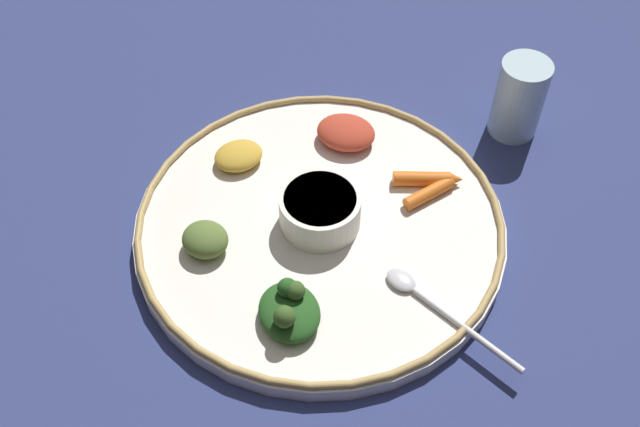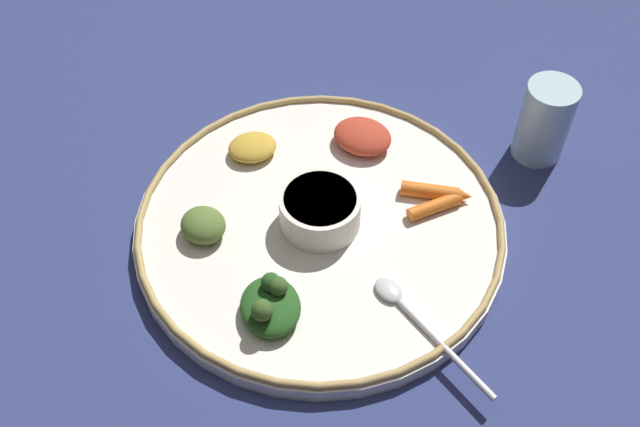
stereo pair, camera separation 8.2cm
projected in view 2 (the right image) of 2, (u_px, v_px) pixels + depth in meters
name	position (u px, v px, depth m)	size (l,w,h in m)	color
ground_plane	(320.00, 232.00, 0.85)	(2.40, 2.40, 0.00)	navy
platter	(320.00, 227.00, 0.84)	(0.41, 0.41, 0.02)	white
platter_rim	(320.00, 220.00, 0.83)	(0.41, 0.41, 0.01)	tan
center_bowl	(320.00, 209.00, 0.82)	(0.09, 0.09, 0.04)	silver
spoon	(414.00, 316.00, 0.75)	(0.17, 0.03, 0.01)	silver
greens_pile	(270.00, 304.00, 0.75)	(0.09, 0.08, 0.04)	#23511E
carrot_near_spoon	(439.00, 205.00, 0.84)	(0.03, 0.08, 0.02)	orange
carrot_outer	(435.00, 192.00, 0.85)	(0.07, 0.07, 0.02)	orange
mound_berbere_red	(362.00, 136.00, 0.90)	(0.07, 0.06, 0.03)	#B73D28
mound_lentil_yellow	(252.00, 147.00, 0.89)	(0.06, 0.05, 0.02)	gold
mound_collards	(203.00, 225.00, 0.81)	(0.05, 0.05, 0.03)	#567033
drinking_glass	(543.00, 125.00, 0.90)	(0.06, 0.06, 0.10)	silver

